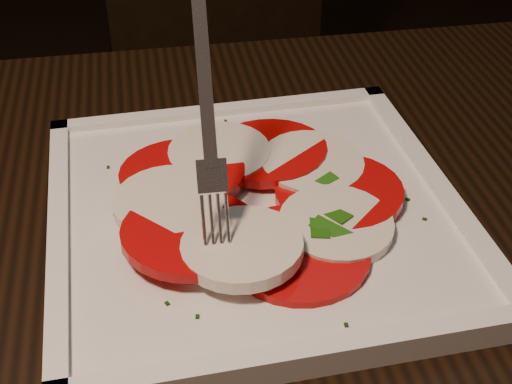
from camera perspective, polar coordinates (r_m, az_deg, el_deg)
table at (r=0.59m, az=-1.62°, el=-14.35°), size 1.23×0.85×0.75m
chair at (r=1.34m, az=-1.92°, el=11.29°), size 0.49×0.49×0.93m
plate at (r=0.56m, az=0.00°, el=-1.85°), size 0.34×0.34×0.01m
caprese_salad at (r=0.55m, az=0.01°, el=-0.44°), size 0.25×0.27×0.03m
fork at (r=0.49m, az=-4.12°, el=7.73°), size 0.04×0.10×0.16m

